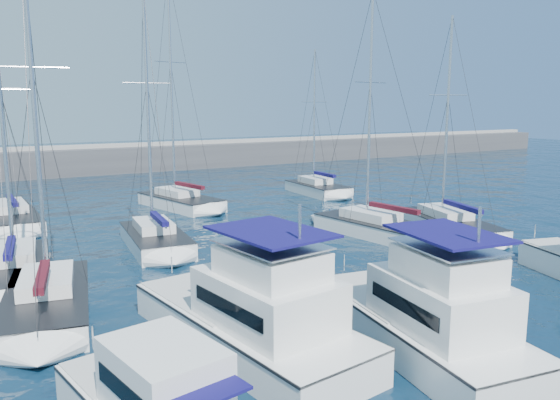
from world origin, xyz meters
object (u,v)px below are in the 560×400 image
sailboat_back_c (317,188)px  motor_yacht_port_inner (254,318)px  sailboat_mid_d (376,227)px  sailboat_back_a (11,218)px  sailboat_mid_e (449,225)px  sailboat_mid_a (14,270)px  sailboat_mid_c (155,239)px  sailboat_mid_b (47,301)px  sailboat_back_b (180,201)px  motor_yacht_stbd_inner (425,319)px

sailboat_back_c → motor_yacht_port_inner: bearing=-124.8°
sailboat_mid_d → sailboat_back_a: 24.59m
sailboat_mid_d → sailboat_mid_e: (4.53, -1.82, -0.01)m
sailboat_mid_a → sailboat_mid_c: (7.57, 2.48, 0.02)m
sailboat_mid_b → motor_yacht_port_inner: bearing=-40.6°
sailboat_mid_b → sailboat_mid_d: 20.10m
motor_yacht_port_inner → sailboat_mid_c: size_ratio=0.69×
sailboat_back_b → sailboat_back_c: (13.32, 0.06, -0.05)m
sailboat_mid_b → sailboat_mid_d: (19.79, 3.57, -0.01)m
motor_yacht_stbd_inner → sailboat_mid_e: 18.33m
sailboat_mid_d → sailboat_mid_e: bearing=-29.4°
sailboat_mid_d → sailboat_back_b: (-7.27, 15.15, 0.04)m
motor_yacht_stbd_inner → sailboat_back_a: bearing=118.2°
sailboat_back_a → sailboat_back_c: sailboat_back_a is taller
sailboat_mid_b → sailboat_back_b: sailboat_back_b is taller
sailboat_mid_d → sailboat_mid_e: sailboat_mid_d is taller
sailboat_back_a → sailboat_mid_b: bearing=-92.1°
sailboat_mid_b → sailboat_mid_d: size_ratio=1.00×
sailboat_back_a → sailboat_back_b: 12.20m
sailboat_back_a → motor_yacht_stbd_inner: bearing=-72.0°
motor_yacht_port_inner → sailboat_back_a: 26.08m
motor_yacht_port_inner → motor_yacht_stbd_inner: same height
sailboat_mid_c → sailboat_back_c: sailboat_mid_c is taller
motor_yacht_port_inner → sailboat_mid_c: bearing=77.5°
sailboat_mid_e → sailboat_mid_d: bearing=174.1°
motor_yacht_stbd_inner → sailboat_mid_d: size_ratio=0.64×
motor_yacht_port_inner → sailboat_mid_c: sailboat_mid_c is taller
sailboat_mid_c → sailboat_mid_d: bearing=-10.9°
sailboat_mid_a → sailboat_mid_d: bearing=3.0°
sailboat_mid_e → sailboat_back_a: bearing=161.0°
motor_yacht_stbd_inner → sailboat_mid_b: (-10.24, 9.98, -0.60)m
sailboat_mid_c → sailboat_back_a: bearing=127.4°
motor_yacht_port_inner → sailboat_mid_a: bearing=110.0°
sailboat_mid_b → sailboat_mid_c: sailboat_mid_b is taller
sailboat_mid_b → sailboat_back_c: bearing=47.2°
sailboat_mid_a → sailboat_mid_c: 7.97m
motor_yacht_port_inner → sailboat_back_b: size_ratio=0.56×
motor_yacht_stbd_inner → sailboat_mid_d: (9.55, 13.55, -0.61)m
motor_yacht_port_inner → sailboat_mid_e: size_ratio=0.74×
sailboat_back_a → sailboat_mid_a: bearing=-95.5°
sailboat_mid_d → sailboat_back_a: (-19.46, 15.03, -0.01)m
sailboat_mid_d → sailboat_back_c: bearing=60.8°
motor_yacht_stbd_inner → sailboat_back_b: size_ratio=0.53×
sailboat_mid_b → sailboat_back_a: bearing=100.2°
sailboat_mid_d → sailboat_back_c: sailboat_mid_d is taller
sailboat_mid_a → sailboat_back_a: (1.04, 13.43, -0.00)m
sailboat_mid_a → sailboat_back_a: size_ratio=0.95×
sailboat_back_c → sailboat_mid_b: bearing=-140.4°
motor_yacht_stbd_inner → sailboat_mid_b: 14.31m
sailboat_mid_e → sailboat_mid_a: bearing=-171.7°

